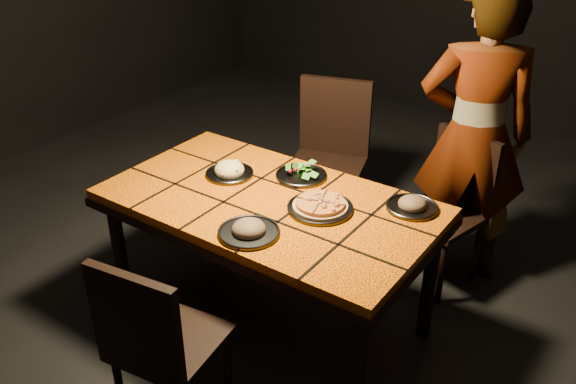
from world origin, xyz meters
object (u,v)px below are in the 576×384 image
Objects in this scene: chair_near at (156,340)px; plate_pizza at (320,206)px; dining_table at (269,213)px; diner at (474,137)px; chair_far_left at (330,149)px; chair_far_right at (451,200)px; plate_pasta at (229,171)px.

plate_pizza is at bearing -110.73° from chair_near.
dining_table is 1.23m from diner.
chair_near is 2.78× the size of plate_pizza.
diner reaches higher than chair_near.
chair_far_left is 3.13× the size of plate_pizza.
chair_far_left is 1.14× the size of chair_far_right.
plate_pasta is (-0.32, 0.09, 0.10)m from dining_table.
plate_pasta is (-0.91, -0.84, 0.27)m from chair_far_right.
dining_table is at bearing -92.87° from chair_far_left.
diner is (0.04, 0.11, 0.36)m from chair_far_right.
dining_table is 0.86m from chair_near.
plate_pasta reaches higher than dining_table.
chair_near is 3.58× the size of plate_pasta.
dining_table is at bearing -107.85° from chair_far_right.
dining_table is 1.11m from chair_far_right.
diner is at bearing -13.16° from chair_far_left.
chair_far_left is 4.03× the size of plate_pasta.
plate_pizza is at bearing 12.22° from dining_table.
plate_pasta is (-0.58, 0.03, 0.00)m from plate_pizza.
chair_near is 0.52× the size of diner.
plate_pizza is (0.20, 0.90, 0.25)m from chair_near.
diner is 1.05m from plate_pizza.
chair_far_right is 0.38m from diner.
chair_far_right is (0.53, 1.77, -0.01)m from chair_near.
chair_near is 0.89× the size of chair_far_left.
plate_pizza is at bearing 45.17° from diner.
chair_far_left reaches higher than chair_far_right.
chair_far_left is at bearing -168.91° from chair_far_right.
dining_table is at bearing -15.07° from plate_pasta.
chair_near is at bearing -67.77° from plate_pasta.
diner is 5.36× the size of plate_pizza.
plate_pasta is at bearing -111.60° from chair_far_left.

